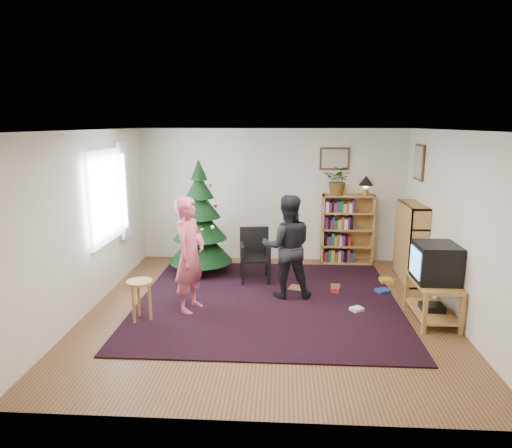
# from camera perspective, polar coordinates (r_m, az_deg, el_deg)

# --- Properties ---
(floor) EXTENTS (5.00, 5.00, 0.00)m
(floor) POSITION_cam_1_polar(r_m,az_deg,el_deg) (6.59, 1.39, -10.63)
(floor) COLOR brown
(floor) RESTS_ON ground
(ceiling) EXTENTS (5.00, 5.00, 0.00)m
(ceiling) POSITION_cam_1_polar(r_m,az_deg,el_deg) (6.07, 1.52, 11.65)
(ceiling) COLOR white
(ceiling) RESTS_ON wall_back
(wall_back) EXTENTS (5.00, 0.02, 2.50)m
(wall_back) POSITION_cam_1_polar(r_m,az_deg,el_deg) (8.67, 2.03, 3.59)
(wall_back) COLOR silver
(wall_back) RESTS_ON floor
(wall_front) EXTENTS (5.00, 0.02, 2.50)m
(wall_front) POSITION_cam_1_polar(r_m,az_deg,el_deg) (3.81, 0.13, -8.06)
(wall_front) COLOR silver
(wall_front) RESTS_ON floor
(wall_left) EXTENTS (0.02, 5.00, 2.50)m
(wall_left) POSITION_cam_1_polar(r_m,az_deg,el_deg) (6.77, -20.20, 0.31)
(wall_left) COLOR silver
(wall_left) RESTS_ON floor
(wall_right) EXTENTS (0.02, 5.00, 2.50)m
(wall_right) POSITION_cam_1_polar(r_m,az_deg,el_deg) (6.62, 23.63, -0.24)
(wall_right) COLOR silver
(wall_right) RESTS_ON floor
(rug) EXTENTS (3.80, 3.60, 0.02)m
(rug) POSITION_cam_1_polar(r_m,az_deg,el_deg) (6.87, 1.48, -9.57)
(rug) COLOR black
(rug) RESTS_ON floor
(window_pane) EXTENTS (0.04, 1.20, 1.40)m
(window_pane) POSITION_cam_1_polar(r_m,az_deg,el_deg) (7.26, -18.27, 3.23)
(window_pane) COLOR silver
(window_pane) RESTS_ON wall_left
(curtain) EXTENTS (0.06, 0.35, 1.60)m
(curtain) POSITION_cam_1_polar(r_m,az_deg,el_deg) (7.89, -16.15, 4.07)
(curtain) COLOR white
(curtain) RESTS_ON wall_left
(picture_back) EXTENTS (0.55, 0.03, 0.42)m
(picture_back) POSITION_cam_1_polar(r_m,az_deg,el_deg) (8.61, 9.81, 8.05)
(picture_back) COLOR #4C3319
(picture_back) RESTS_ON wall_back
(picture_right) EXTENTS (0.03, 0.50, 0.60)m
(picture_right) POSITION_cam_1_polar(r_m,az_deg,el_deg) (8.16, 19.73, 7.27)
(picture_right) COLOR #4C3319
(picture_right) RESTS_ON wall_right
(christmas_tree) EXTENTS (1.11, 1.11, 2.01)m
(christmas_tree) POSITION_cam_1_polar(r_m,az_deg,el_deg) (7.97, -6.99, -0.32)
(christmas_tree) COLOR #3F2816
(christmas_tree) RESTS_ON rug
(bookshelf_back) EXTENTS (0.95, 0.30, 1.30)m
(bookshelf_back) POSITION_cam_1_polar(r_m,az_deg,el_deg) (8.70, 11.35, -0.54)
(bookshelf_back) COLOR #B57F40
(bookshelf_back) RESTS_ON floor
(bookshelf_right) EXTENTS (0.30, 0.95, 1.30)m
(bookshelf_right) POSITION_cam_1_polar(r_m,az_deg,el_deg) (8.02, 18.77, -2.08)
(bookshelf_right) COLOR #B57F40
(bookshelf_right) RESTS_ON floor
(tv_stand) EXTENTS (0.52, 0.93, 0.55)m
(tv_stand) POSITION_cam_1_polar(r_m,az_deg,el_deg) (6.59, 21.23, -8.46)
(tv_stand) COLOR #B57F40
(tv_stand) RESTS_ON floor
(crt_tv) EXTENTS (0.53, 0.58, 0.50)m
(crt_tv) POSITION_cam_1_polar(r_m,az_deg,el_deg) (6.45, 21.53, -4.51)
(crt_tv) COLOR black
(crt_tv) RESTS_ON tv_stand
(armchair) EXTENTS (0.54, 0.54, 0.89)m
(armchair) POSITION_cam_1_polar(r_m,az_deg,el_deg) (7.64, -0.07, -3.58)
(armchair) COLOR black
(armchair) RESTS_ON rug
(stool) EXTENTS (0.34, 0.34, 0.57)m
(stool) POSITION_cam_1_polar(r_m,az_deg,el_deg) (6.26, -14.30, -8.00)
(stool) COLOR #B57F40
(stool) RESTS_ON floor
(person_standing) EXTENTS (0.54, 0.68, 1.62)m
(person_standing) POSITION_cam_1_polar(r_m,az_deg,el_deg) (6.37, -8.26, -3.83)
(person_standing) COLOR #D15368
(person_standing) RESTS_ON rug
(person_by_chair) EXTENTS (0.80, 0.65, 1.57)m
(person_by_chair) POSITION_cam_1_polar(r_m,az_deg,el_deg) (6.82, 3.93, -2.87)
(person_by_chair) COLOR black
(person_by_chair) RESTS_ON rug
(potted_plant) EXTENTS (0.61, 0.58, 0.53)m
(potted_plant) POSITION_cam_1_polar(r_m,az_deg,el_deg) (8.52, 10.27, 5.40)
(potted_plant) COLOR gray
(potted_plant) RESTS_ON bookshelf_back
(table_lamp) EXTENTS (0.27, 0.27, 0.36)m
(table_lamp) POSITION_cam_1_polar(r_m,az_deg,el_deg) (8.60, 13.59, 5.14)
(table_lamp) COLOR #A57F33
(table_lamp) RESTS_ON bookshelf_back
(floor_clutter) EXTENTS (1.68, 1.43, 0.08)m
(floor_clutter) POSITION_cam_1_polar(r_m,az_deg,el_deg) (7.34, 11.52, -8.08)
(floor_clutter) COLOR #A51E19
(floor_clutter) RESTS_ON rug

